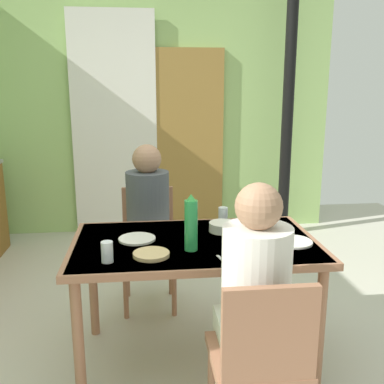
% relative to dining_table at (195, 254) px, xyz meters
% --- Properties ---
extents(ground_plane, '(6.60, 6.60, 0.00)m').
position_rel_dining_table_xyz_m(ground_plane, '(-0.30, 0.03, -0.67)').
color(ground_plane, beige).
extents(wall_back, '(4.20, 0.10, 2.83)m').
position_rel_dining_table_xyz_m(wall_back, '(-0.30, 2.57, 0.74)').
color(wall_back, '#A1C873').
rests_on(wall_back, ground_plane).
extents(door_wooden, '(0.80, 0.05, 2.00)m').
position_rel_dining_table_xyz_m(door_wooden, '(0.21, 2.49, 0.33)').
color(door_wooden, olive).
rests_on(door_wooden, ground_plane).
extents(stove_pipe_column, '(0.12, 0.12, 2.83)m').
position_rel_dining_table_xyz_m(stove_pipe_column, '(1.25, 2.22, 0.74)').
color(stove_pipe_column, black).
rests_on(stove_pipe_column, ground_plane).
extents(curtain_panel, '(0.90, 0.03, 2.38)m').
position_rel_dining_table_xyz_m(curtain_panel, '(-0.58, 2.47, 0.52)').
color(curtain_panel, white).
rests_on(curtain_panel, ground_plane).
extents(dining_table, '(1.39, 0.83, 0.75)m').
position_rel_dining_table_xyz_m(dining_table, '(0.00, 0.00, 0.00)').
color(dining_table, '#9E684C').
rests_on(dining_table, ground_plane).
extents(chair_near_diner, '(0.40, 0.40, 0.87)m').
position_rel_dining_table_xyz_m(chair_near_diner, '(0.19, -0.77, -0.17)').
color(chair_near_diner, '#9E684C').
rests_on(chair_near_diner, ground_plane).
extents(chair_far_diner, '(0.40, 0.40, 0.87)m').
position_rel_dining_table_xyz_m(chair_far_diner, '(-0.26, 0.77, -0.17)').
color(chair_far_diner, '#9E684C').
rests_on(chair_far_diner, ground_plane).
extents(person_near_diner, '(0.30, 0.37, 0.77)m').
position_rel_dining_table_xyz_m(person_near_diner, '(0.19, -0.63, 0.11)').
color(person_near_diner, silver).
rests_on(person_near_diner, ground_plane).
extents(person_far_diner, '(0.30, 0.37, 0.77)m').
position_rel_dining_table_xyz_m(person_far_diner, '(-0.26, 0.63, 0.11)').
color(person_far_diner, '#4A4E52').
rests_on(person_far_diner, ground_plane).
extents(water_bottle_green_near, '(0.07, 0.07, 0.31)m').
position_rel_dining_table_xyz_m(water_bottle_green_near, '(-0.04, -0.14, 0.22)').
color(water_bottle_green_near, green).
rests_on(water_bottle_green_near, dining_table).
extents(serving_bowl_center, '(0.17, 0.17, 0.05)m').
position_rel_dining_table_xyz_m(serving_bowl_center, '(0.19, 0.15, 0.11)').
color(serving_bowl_center, silver).
rests_on(serving_bowl_center, dining_table).
extents(dinner_plate_near_left, '(0.21, 0.21, 0.01)m').
position_rel_dining_table_xyz_m(dinner_plate_near_left, '(-0.33, 0.06, 0.08)').
color(dinner_plate_near_left, white).
rests_on(dinner_plate_near_left, dining_table).
extents(dinner_plate_near_right, '(0.22, 0.22, 0.01)m').
position_rel_dining_table_xyz_m(dinner_plate_near_right, '(0.54, -0.09, 0.08)').
color(dinner_plate_near_right, white).
rests_on(dinner_plate_near_right, dining_table).
extents(drinking_glass_by_near_diner, '(0.06, 0.06, 0.11)m').
position_rel_dining_table_xyz_m(drinking_glass_by_near_diner, '(0.22, 0.31, 0.13)').
color(drinking_glass_by_near_diner, silver).
rests_on(drinking_glass_by_near_diner, dining_table).
extents(drinking_glass_by_far_diner, '(0.06, 0.06, 0.11)m').
position_rel_dining_table_xyz_m(drinking_glass_by_far_diner, '(-0.47, -0.26, 0.13)').
color(drinking_glass_by_far_diner, silver).
rests_on(drinking_glass_by_far_diner, dining_table).
extents(bread_plate_sliced, '(0.19, 0.19, 0.02)m').
position_rel_dining_table_xyz_m(bread_plate_sliced, '(-0.25, -0.20, 0.09)').
color(bread_plate_sliced, '#DBB77A').
rests_on(bread_plate_sliced, dining_table).
extents(cutlery_knife_near, '(0.04, 0.15, 0.00)m').
position_rel_dining_table_xyz_m(cutlery_knife_near, '(0.43, 0.29, 0.08)').
color(cutlery_knife_near, silver).
rests_on(cutlery_knife_near, dining_table).
extents(cutlery_fork_near, '(0.05, 0.15, 0.00)m').
position_rel_dining_table_xyz_m(cutlery_fork_near, '(0.11, -0.31, 0.08)').
color(cutlery_fork_near, silver).
rests_on(cutlery_fork_near, dining_table).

